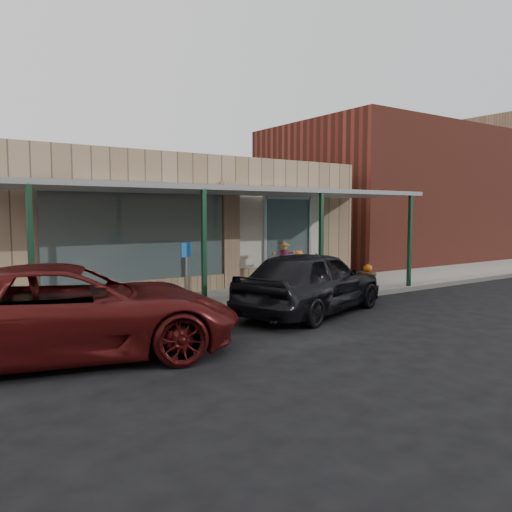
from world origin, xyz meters
TOP-DOWN VIEW (x-y plane):
  - ground at (0.00, 0.00)m, footprint 120.00×120.00m
  - sidewalk at (0.00, 3.60)m, footprint 40.00×3.20m
  - storefront at (-0.00, 8.16)m, footprint 12.00×6.25m
  - awning at (0.00, 3.56)m, footprint 12.00×3.00m
  - block_buildings_near at (2.01, 9.20)m, footprint 61.00×8.00m
  - barrel_scarecrow at (2.10, 4.19)m, footprint 0.84×0.72m
  - barrel_pumpkin at (5.00, 3.41)m, footprint 0.67×0.67m
  - handicap_sign at (-2.13, 2.40)m, footprint 0.32×0.16m
  - parked_sedan at (0.60, 1.14)m, footprint 4.99×3.24m
  - car_maroon at (-5.20, 0.66)m, footprint 6.24×3.97m

SIDE VIEW (x-z plane):
  - ground at x=0.00m, z-range 0.00..0.00m
  - sidewalk at x=0.00m, z-range 0.00..0.15m
  - barrel_pumpkin at x=5.00m, z-range 0.06..0.70m
  - barrel_scarecrow at x=2.10m, z-range -0.08..1.35m
  - parked_sedan at x=0.60m, z-range 0.00..1.58m
  - car_maroon at x=-5.20m, z-range 0.00..1.60m
  - handicap_sign at x=-2.13m, z-range 0.38..2.01m
  - storefront at x=0.00m, z-range -0.01..4.19m
  - awning at x=0.00m, z-range 1.49..4.53m
  - block_buildings_near at x=2.01m, z-range -0.23..7.77m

